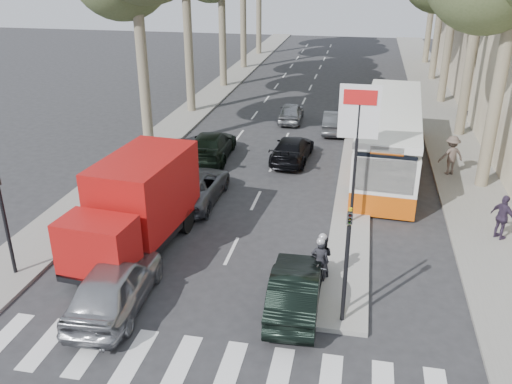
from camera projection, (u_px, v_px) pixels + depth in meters
ground at (244, 284)px, 17.68m from camera, size 120.00×120.00×0.00m
sidewalk_right at (437, 105)px, 38.56m from camera, size 3.20×70.00×0.12m
median_left at (223, 86)px, 44.24m from camera, size 2.40×64.00×0.12m
traffic_island at (355, 169)px, 26.94m from camera, size 1.50×26.00×0.16m
billboard at (357, 135)px, 20.10m from camera, size 1.50×12.10×5.60m
traffic_light_island at (347, 249)px, 14.75m from camera, size 0.16×0.41×3.60m
traffic_light_left at (2, 208)px, 17.15m from camera, size 0.16×0.41×3.60m
silver_hatchback at (115, 285)px, 16.20m from camera, size 2.12×4.70×1.57m
dark_hatchback at (295, 289)px, 16.18m from camera, size 1.60×4.18×1.36m
queue_car_a at (195, 186)px, 23.43m from camera, size 2.27×4.85×1.34m
queue_car_b at (292, 149)px, 28.02m from camera, size 2.02×4.48×1.27m
queue_car_c at (291, 112)px, 34.64m from camera, size 1.55×3.64×1.23m
queue_car_d at (335, 121)px, 32.67m from camera, size 1.43×3.91×1.28m
queue_car_e at (211, 146)px, 28.26m from camera, size 2.29×5.05×1.44m
red_truck at (137, 204)px, 19.10m from camera, size 2.91×6.47×3.35m
city_bus at (390, 136)px, 26.62m from camera, size 3.43×12.34×3.21m
motorcycle at (321, 260)px, 17.50m from camera, size 0.76×2.03×1.73m
pedestrian_near at (503, 217)px, 19.92m from camera, size 1.04×1.10×1.74m
pedestrian_far at (451, 155)px, 25.87m from camera, size 1.35×0.97×1.91m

